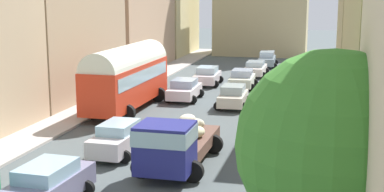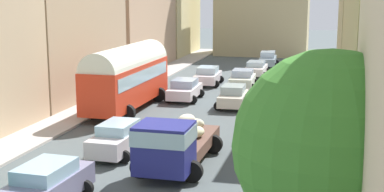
% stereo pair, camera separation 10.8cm
% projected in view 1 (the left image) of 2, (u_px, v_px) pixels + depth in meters
% --- Properties ---
extents(ground_plane, '(154.00, 154.00, 0.00)m').
position_uv_depth(ground_plane, '(206.00, 106.00, 36.98)').
color(ground_plane, '#485153').
extents(sidewalk_left, '(2.50, 70.00, 0.14)m').
position_uv_depth(sidewalk_left, '(107.00, 100.00, 38.66)').
color(sidewalk_left, '#A8A19B').
rests_on(sidewalk_left, ground).
extents(sidewalk_right, '(2.50, 70.00, 0.14)m').
position_uv_depth(sidewalk_right, '(315.00, 110.00, 35.27)').
color(sidewalk_right, '#9B9F94').
rests_on(sidewalk_right, ground).
extents(building_left_2, '(5.31, 13.10, 10.98)m').
position_uv_depth(building_left_2, '(62.00, 22.00, 39.23)').
color(building_left_2, tan).
rests_on(building_left_2, ground).
extents(building_left_3, '(4.24, 14.44, 10.28)m').
position_uv_depth(building_left_3, '(134.00, 18.00, 53.19)').
color(building_left_3, tan).
rests_on(building_left_3, ground).
extents(building_left_4, '(5.81, 11.30, 9.21)m').
position_uv_depth(building_left_4, '(168.00, 16.00, 66.26)').
color(building_left_4, '#CFC088').
rests_on(building_left_4, ground).
extents(building_right_2, '(4.67, 13.56, 11.34)m').
position_uv_depth(building_right_2, '(374.00, 23.00, 34.60)').
color(building_right_2, tan).
rests_on(building_right_2, ground).
extents(distant_church, '(10.97, 6.71, 17.23)m').
position_uv_depth(distant_church, '(261.00, 4.00, 65.51)').
color(distant_church, tan).
rests_on(distant_church, ground).
extents(parked_bus_1, '(3.41, 9.82, 4.23)m').
position_uv_depth(parked_bus_1, '(127.00, 74.00, 35.40)').
color(parked_bus_1, red).
rests_on(parked_bus_1, ground).
extents(cargo_truck_0, '(3.13, 6.96, 2.44)m').
position_uv_depth(cargo_truck_0, '(175.00, 142.00, 23.45)').
color(cargo_truck_0, navy).
rests_on(cargo_truck_0, ground).
extents(car_0, '(2.31, 3.76, 1.51)m').
position_uv_depth(car_0, '(233.00, 96.00, 36.37)').
color(car_0, beige).
rests_on(car_0, ground).
extents(car_1, '(2.43, 3.91, 1.52)m').
position_uv_depth(car_1, '(242.00, 79.00, 43.55)').
color(car_1, silver).
rests_on(car_1, ground).
extents(car_2, '(2.30, 4.14, 1.38)m').
position_uv_depth(car_2, '(255.00, 68.00, 49.77)').
color(car_2, silver).
rests_on(car_2, ground).
extents(car_3, '(2.32, 4.44, 1.59)m').
position_uv_depth(car_3, '(267.00, 59.00, 55.99)').
color(car_3, gray).
rests_on(car_3, ground).
extents(car_4, '(2.44, 4.44, 1.61)m').
position_uv_depth(car_4, '(47.00, 185.00, 19.58)').
color(car_4, slate).
rests_on(car_4, ground).
extents(car_5, '(2.31, 4.20, 1.57)m').
position_uv_depth(car_5, '(119.00, 138.00, 25.93)').
color(car_5, silver).
rests_on(car_5, ground).
extents(car_6, '(2.42, 4.05, 1.51)m').
position_uv_depth(car_6, '(184.00, 90.00, 38.86)').
color(car_6, white).
rests_on(car_6, ground).
extents(car_7, '(2.43, 4.03, 1.53)m').
position_uv_depth(car_7, '(207.00, 76.00, 45.12)').
color(car_7, silver).
rests_on(car_7, ground).
extents(pedestrian_0, '(0.53, 0.53, 1.76)m').
position_uv_depth(pedestrian_0, '(306.00, 135.00, 25.73)').
color(pedestrian_0, '#4A3B38').
rests_on(pedestrian_0, ground).
extents(pedestrian_1, '(0.39, 0.39, 1.86)m').
position_uv_depth(pedestrian_1, '(326.00, 122.00, 27.90)').
color(pedestrian_1, '#7B635C').
rests_on(pedestrian_1, ground).
extents(roadside_tree_0, '(4.32, 4.32, 6.49)m').
position_uv_depth(roadside_tree_0, '(332.00, 146.00, 12.03)').
color(roadside_tree_0, brown).
rests_on(roadside_tree_0, ground).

